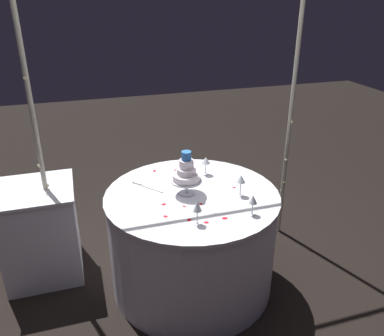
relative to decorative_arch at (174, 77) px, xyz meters
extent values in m
plane|color=black|center=(0.00, -0.44, -1.53)|extent=(12.00, 12.00, 0.00)
cylinder|color=#B7B29E|center=(-1.01, 0.00, -0.35)|extent=(0.04, 0.04, 2.37)
cylinder|color=#B7B29E|center=(1.01, 0.00, -0.35)|extent=(0.04, 0.04, 2.37)
sphere|color=#F9EAB2|center=(-1.02, -0.02, -0.86)|extent=(0.02, 0.02, 0.02)
sphere|color=#F9EAB2|center=(1.01, 0.01, -1.21)|extent=(0.02, 0.02, 0.02)
sphere|color=#F9EAB2|center=(-1.02, -0.01, -0.57)|extent=(0.02, 0.02, 0.02)
sphere|color=#F9EAB2|center=(-1.01, 0.02, 0.45)|extent=(0.02, 0.02, 0.02)
sphere|color=#F9EAB2|center=(1.00, 0.00, -1.10)|extent=(0.02, 0.02, 0.02)
sphere|color=#F9EAB2|center=(-1.01, -0.01, 0.05)|extent=(0.02, 0.02, 0.02)
sphere|color=#F9EAB2|center=(1.00, -0.02, -1.01)|extent=(0.02, 0.02, 0.02)
sphere|color=#F9EAB2|center=(-0.99, -0.01, -0.74)|extent=(0.02, 0.02, 0.02)
sphere|color=#F9EAB2|center=(1.01, -0.02, -0.43)|extent=(0.02, 0.02, 0.02)
sphere|color=#F9EAB2|center=(-1.00, -0.02, -1.11)|extent=(0.02, 0.02, 0.02)
sphere|color=#F9EAB2|center=(1.00, -0.02, -0.79)|extent=(0.02, 0.02, 0.02)
sphere|color=#F9EAB2|center=(-1.02, -0.02, -0.91)|extent=(0.02, 0.02, 0.02)
sphere|color=#F9EAB2|center=(1.00, 0.00, -1.16)|extent=(0.02, 0.02, 0.02)
cylinder|color=white|center=(0.00, -0.44, -1.15)|extent=(1.23, 1.23, 0.77)
cylinder|color=white|center=(0.00, -0.44, -0.75)|extent=(1.25, 1.25, 0.02)
cube|color=white|center=(-1.10, 0.03, -1.16)|extent=(0.56, 0.56, 0.74)
cube|color=white|center=(-1.10, 0.03, -0.78)|extent=(0.58, 0.58, 0.02)
cylinder|color=silver|center=(-0.04, -0.43, -0.74)|extent=(0.11, 0.11, 0.01)
cylinder|color=silver|center=(-0.04, -0.43, -0.69)|extent=(0.02, 0.02, 0.09)
cylinder|color=silver|center=(-0.04, -0.43, -0.64)|extent=(0.22, 0.22, 0.01)
cylinder|color=white|center=(-0.04, -0.43, -0.61)|extent=(0.20, 0.20, 0.05)
cylinder|color=white|center=(-0.04, -0.43, -0.57)|extent=(0.14, 0.14, 0.05)
cylinder|color=white|center=(-0.04, -0.43, -0.51)|extent=(0.10, 0.10, 0.06)
cylinder|color=#2D6BB7|center=(-0.04, -0.43, -0.45)|extent=(0.07, 0.07, 0.06)
cylinder|color=silver|center=(-0.09, -0.83, -0.74)|extent=(0.06, 0.06, 0.00)
cylinder|color=silver|center=(-0.09, -0.83, -0.70)|extent=(0.01, 0.01, 0.09)
cone|color=silver|center=(-0.09, -0.83, -0.61)|extent=(0.06, 0.06, 0.07)
cylinder|color=silver|center=(0.20, -0.16, -0.74)|extent=(0.06, 0.06, 0.00)
cylinder|color=silver|center=(0.20, -0.16, -0.70)|extent=(0.01, 0.01, 0.09)
cone|color=silver|center=(0.20, -0.16, -0.62)|extent=(0.07, 0.07, 0.05)
cylinder|color=silver|center=(0.29, -0.82, -0.74)|extent=(0.06, 0.06, 0.00)
cylinder|color=silver|center=(0.29, -0.82, -0.70)|extent=(0.01, 0.01, 0.08)
cone|color=silver|center=(0.29, -0.82, -0.63)|extent=(0.06, 0.06, 0.06)
cylinder|color=silver|center=(0.32, -0.56, -0.74)|extent=(0.06, 0.06, 0.00)
cylinder|color=silver|center=(0.32, -0.56, -0.69)|extent=(0.01, 0.01, 0.10)
cone|color=silver|center=(0.32, -0.56, -0.61)|extent=(0.06, 0.06, 0.05)
cube|color=silver|center=(-0.26, -0.28, -0.74)|extent=(0.16, 0.19, 0.01)
cube|color=white|center=(-0.35, -0.17, -0.74)|extent=(0.07, 0.08, 0.01)
ellipsoid|color=red|center=(0.01, -0.60, -0.74)|extent=(0.03, 0.03, 0.00)
ellipsoid|color=red|center=(-0.23, -0.53, -0.74)|extent=(0.04, 0.03, 0.00)
ellipsoid|color=red|center=(0.32, -0.44, -0.74)|extent=(0.03, 0.02, 0.00)
ellipsoid|color=red|center=(-0.03, -0.83, -0.74)|extent=(0.04, 0.03, 0.00)
ellipsoid|color=red|center=(-0.10, -0.60, -0.74)|extent=(0.03, 0.03, 0.00)
ellipsoid|color=red|center=(0.10, -0.82, -0.74)|extent=(0.04, 0.03, 0.00)
ellipsoid|color=red|center=(0.41, -0.34, -0.74)|extent=(0.04, 0.03, 0.00)
ellipsoid|color=red|center=(-0.12, -0.77, -0.74)|extent=(0.04, 0.04, 0.00)
ellipsoid|color=red|center=(-0.25, -0.69, -0.74)|extent=(0.04, 0.04, 0.00)
ellipsoid|color=red|center=(-0.18, 0.01, -0.74)|extent=(0.04, 0.04, 0.00)
ellipsoid|color=red|center=(-0.01, -0.03, -0.74)|extent=(0.04, 0.03, 0.00)
camera|label=1|loc=(-0.73, -2.80, 0.59)|focal=36.67mm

